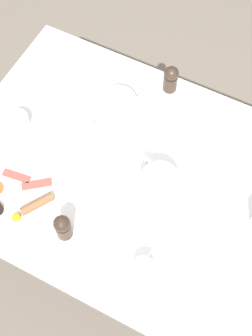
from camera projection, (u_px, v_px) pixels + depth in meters
ground_plane at (126, 242)px, 2.20m from camera, size 8.00×8.00×0.00m
table at (126, 180)px, 1.61m from camera, size 0.87×1.15×0.74m
breakfast_plate at (18, 199)px, 1.49m from camera, size 0.29×0.29×0.04m
teapot_near at (117, 109)px, 1.60m from camera, size 0.19×0.13×0.13m
teapot_far at (159, 185)px, 1.46m from camera, size 0.15×0.18×0.13m
teacup_with_saucer_left at (18, 124)px, 1.60m from camera, size 0.15×0.15×0.06m
creamer_jug at (144, 267)px, 1.37m from camera, size 0.08×0.06×0.05m
pepper_grinder at (171, 79)px, 1.65m from camera, size 0.05×0.05×0.11m
salt_grinder at (63, 227)px, 1.40m from camera, size 0.05×0.05×0.11m
napkin_folded at (221, 131)px, 1.61m from camera, size 0.14×0.19×0.01m
fork_by_plate at (60, 92)px, 1.69m from camera, size 0.17×0.05×0.00m
knife_by_plate at (227, 284)px, 1.37m from camera, size 0.03×0.20×0.00m
spoon_for_tea at (239, 187)px, 1.52m from camera, size 0.04×0.15×0.00m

